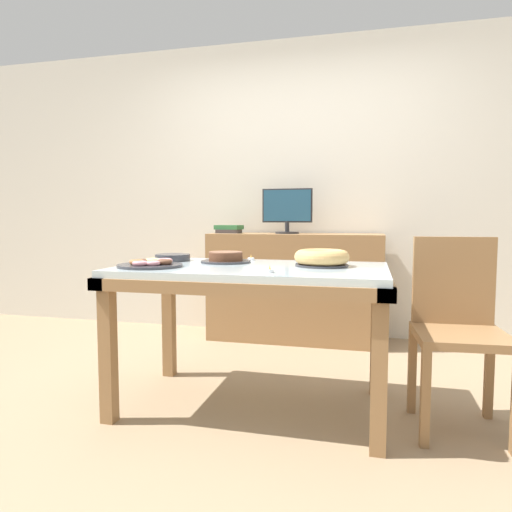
# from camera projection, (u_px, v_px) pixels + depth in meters

# --- Properties ---
(ground_plane) EXTENTS (12.00, 12.00, 0.00)m
(ground_plane) POSITION_uv_depth(u_px,v_px,m) (253.00, 406.00, 2.51)
(ground_plane) COLOR #997F60
(wall_back) EXTENTS (8.00, 0.10, 2.60)m
(wall_back) POSITION_uv_depth(u_px,v_px,m) (301.00, 189.00, 4.09)
(wall_back) COLOR silver
(wall_back) RESTS_ON ground
(dining_table) EXTENTS (1.45, 0.84, 0.78)m
(dining_table) POSITION_uv_depth(u_px,v_px,m) (253.00, 285.00, 2.46)
(dining_table) COLOR silver
(dining_table) RESTS_ON ground
(chair) EXTENTS (0.45, 0.45, 0.94)m
(chair) POSITION_uv_depth(u_px,v_px,m) (458.00, 322.00, 2.25)
(chair) COLOR olive
(chair) RESTS_ON ground
(sideboard) EXTENTS (1.45, 0.44, 0.91)m
(sideboard) POSITION_uv_depth(u_px,v_px,m) (295.00, 287.00, 3.87)
(sideboard) COLOR olive
(sideboard) RESTS_ON ground
(computer_monitor) EXTENTS (0.42, 0.20, 0.38)m
(computer_monitor) POSITION_uv_depth(u_px,v_px,m) (287.00, 211.00, 3.83)
(computer_monitor) COLOR #262628
(computer_monitor) RESTS_ON sideboard
(book_stack) EXTENTS (0.24, 0.18, 0.07)m
(book_stack) POSITION_uv_depth(u_px,v_px,m) (229.00, 229.00, 3.97)
(book_stack) COLOR #3F3838
(book_stack) RESTS_ON sideboard
(cake_chocolate_round) EXTENTS (0.29, 0.29, 0.06)m
(cake_chocolate_round) POSITION_uv_depth(u_px,v_px,m) (226.00, 258.00, 2.64)
(cake_chocolate_round) COLOR #333338
(cake_chocolate_round) RESTS_ON dining_table
(cake_golden_bundt) EXTENTS (0.29, 0.29, 0.09)m
(cake_golden_bundt) POSITION_uv_depth(u_px,v_px,m) (322.00, 258.00, 2.44)
(cake_golden_bundt) COLOR #333338
(cake_golden_bundt) RESTS_ON dining_table
(pastry_platter) EXTENTS (0.34, 0.34, 0.04)m
(pastry_platter) POSITION_uv_depth(u_px,v_px,m) (151.00, 264.00, 2.41)
(pastry_platter) COLOR #333338
(pastry_platter) RESTS_ON dining_table
(plate_stack) EXTENTS (0.21, 0.21, 0.04)m
(plate_stack) POSITION_uv_depth(u_px,v_px,m) (173.00, 257.00, 2.76)
(plate_stack) COLOR #333338
(plate_stack) RESTS_ON dining_table
(tealight_centre) EXTENTS (0.04, 0.04, 0.04)m
(tealight_centre) POSITION_uv_depth(u_px,v_px,m) (251.00, 259.00, 2.79)
(tealight_centre) COLOR silver
(tealight_centre) RESTS_ON dining_table
(tealight_near_front) EXTENTS (0.04, 0.04, 0.04)m
(tealight_near_front) POSITION_uv_depth(u_px,v_px,m) (270.00, 271.00, 2.14)
(tealight_near_front) COLOR silver
(tealight_near_front) RESTS_ON dining_table
(tealight_right_edge) EXTENTS (0.04, 0.04, 0.04)m
(tealight_right_edge) POSITION_uv_depth(u_px,v_px,m) (175.00, 257.00, 2.92)
(tealight_right_edge) COLOR silver
(tealight_right_edge) RESTS_ON dining_table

